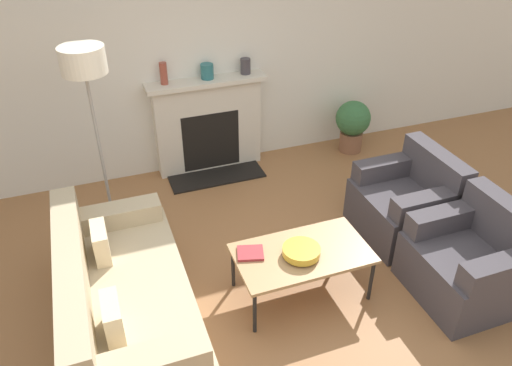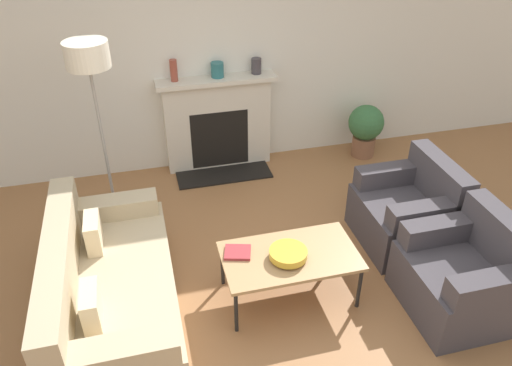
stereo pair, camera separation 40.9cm
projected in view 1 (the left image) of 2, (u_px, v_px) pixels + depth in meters
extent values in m
plane|color=#99663D|center=(288.00, 303.00, 4.23)|extent=(18.00, 18.00, 0.00)
cube|color=silver|center=(201.00, 46.00, 5.46)|extent=(18.00, 0.06, 2.90)
cube|color=beige|center=(209.00, 126.00, 5.86)|extent=(1.24, 0.20, 1.08)
cube|color=black|center=(211.00, 141.00, 5.87)|extent=(0.68, 0.04, 0.70)
cube|color=black|center=(217.00, 176.00, 5.92)|extent=(1.11, 0.40, 0.02)
cube|color=beige|center=(207.00, 82.00, 5.53)|extent=(1.36, 0.28, 0.05)
cube|color=tan|center=(131.00, 304.00, 3.95)|extent=(0.92, 1.90, 0.40)
cube|color=tan|center=(72.00, 278.00, 3.63)|extent=(0.20, 1.90, 0.40)
cube|color=tan|center=(144.00, 365.00, 3.14)|extent=(0.85, 0.22, 0.17)
cube|color=tan|center=(113.00, 216.00, 4.46)|extent=(0.85, 0.22, 0.17)
cube|color=beige|center=(113.00, 318.00, 3.39)|extent=(0.12, 0.32, 0.28)
cube|color=beige|center=(101.00, 242.00, 4.07)|extent=(0.12, 0.32, 0.28)
cube|color=#423D42|center=(463.00, 273.00, 4.22)|extent=(0.79, 0.86, 0.46)
cube|color=#423D42|center=(506.00, 225.00, 4.08)|extent=(0.18, 0.86, 0.40)
cube|color=#423D42|center=(445.00, 219.00, 4.31)|extent=(0.71, 0.18, 0.20)
cube|color=#423D42|center=(502.00, 270.00, 3.78)|extent=(0.71, 0.18, 0.20)
cube|color=#423D42|center=(401.00, 213.00, 4.94)|extent=(0.79, 0.86, 0.46)
cube|color=#423D42|center=(436.00, 170.00, 4.80)|extent=(0.18, 0.86, 0.40)
cube|color=#423D42|center=(387.00, 168.00, 5.03)|extent=(0.71, 0.18, 0.20)
cube|color=#423D42|center=(428.00, 204.00, 4.50)|extent=(0.71, 0.18, 0.20)
cube|color=tan|center=(302.00, 254.00, 4.11)|extent=(1.12, 0.63, 0.03)
cylinder|color=black|center=(255.00, 313.00, 3.87)|extent=(0.03, 0.03, 0.42)
cylinder|color=black|center=(371.00, 280.00, 4.17)|extent=(0.03, 0.03, 0.42)
cylinder|color=black|center=(233.00, 267.00, 4.30)|extent=(0.03, 0.03, 0.42)
cylinder|color=black|center=(340.00, 241.00, 4.60)|extent=(0.03, 0.03, 0.42)
cylinder|color=gold|center=(301.00, 255.00, 4.06)|extent=(0.11, 0.11, 0.02)
cylinder|color=gold|center=(301.00, 251.00, 4.04)|extent=(0.31, 0.31, 0.06)
cube|color=#9E2D33|center=(250.00, 253.00, 4.08)|extent=(0.25, 0.23, 0.02)
cylinder|color=gray|center=(115.00, 226.00, 5.11)|extent=(0.38, 0.38, 0.03)
cylinder|color=gray|center=(101.00, 154.00, 4.65)|extent=(0.03, 0.03, 1.66)
cylinder|color=silver|center=(83.00, 60.00, 4.16)|extent=(0.39, 0.39, 0.23)
cylinder|color=brown|center=(164.00, 73.00, 5.34)|extent=(0.08, 0.08, 0.24)
cylinder|color=#28666B|center=(207.00, 71.00, 5.50)|extent=(0.14, 0.14, 0.17)
cylinder|color=#3D383D|center=(245.00, 66.00, 5.63)|extent=(0.12, 0.12, 0.18)
cylinder|color=brown|center=(351.00, 141.00, 6.42)|extent=(0.29, 0.29, 0.26)
sphere|color=#386B3D|center=(353.00, 118.00, 6.24)|extent=(0.44, 0.44, 0.44)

